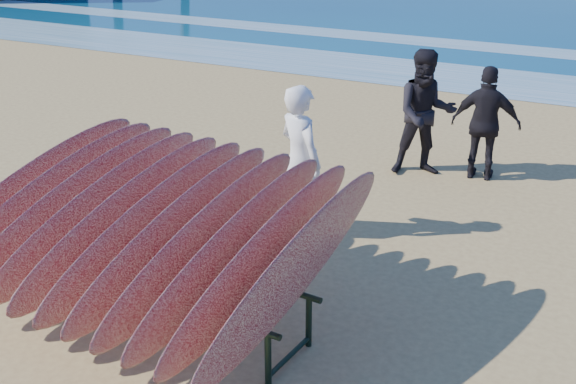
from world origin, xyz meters
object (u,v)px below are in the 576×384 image
at_px(person_white, 300,161).
at_px(person_dark_a, 425,113).
at_px(person_dark_b, 486,124).
at_px(surfboard_rack, 151,225).

bearing_deg(person_white, person_dark_a, -78.17).
relative_size(person_dark_a, person_dark_b, 1.12).
distance_m(person_dark_a, person_dark_b, 0.83).
xyz_separation_m(surfboard_rack, person_white, (0.44, 2.23, -0.06)).
bearing_deg(person_dark_b, person_white, 54.67).
distance_m(person_white, person_dark_a, 2.58).
relative_size(person_white, person_dark_b, 1.12).
height_order(person_dark_a, person_dark_b, person_dark_a).
height_order(surfboard_rack, person_white, person_white).
relative_size(surfboard_rack, person_dark_a, 1.95).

